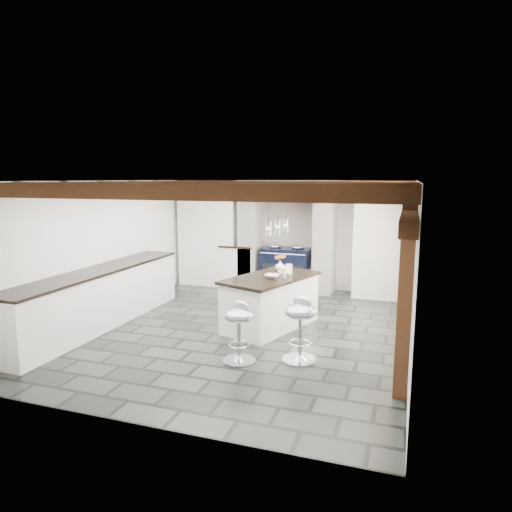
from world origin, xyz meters
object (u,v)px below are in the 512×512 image
(kitchen_island, at_px, (271,301))
(bar_stool_far, at_px, (240,325))
(bar_stool_near, at_px, (301,322))
(range_cooker, at_px, (286,268))

(kitchen_island, height_order, bar_stool_far, kitchen_island)
(bar_stool_near, bearing_deg, bar_stool_far, -135.62)
(range_cooker, xyz_separation_m, bar_stool_near, (1.17, -3.66, 0.06))
(range_cooker, bearing_deg, kitchen_island, -80.59)
(kitchen_island, height_order, bar_stool_near, kitchen_island)
(range_cooker, height_order, bar_stool_near, range_cooker)
(range_cooker, xyz_separation_m, bar_stool_far, (0.44, -3.93, 0.03))
(kitchen_island, xyz_separation_m, bar_stool_near, (0.77, -1.21, 0.11))
(bar_stool_far, bearing_deg, range_cooker, 120.31)
(kitchen_island, relative_size, bar_stool_far, 2.33)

